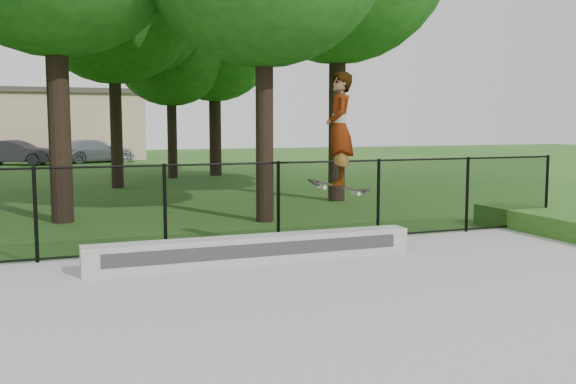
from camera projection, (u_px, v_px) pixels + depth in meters
name	position (u px, v px, depth m)	size (l,w,h in m)	color
grind_ledge	(255.00, 249.00, 9.98)	(5.20, 0.40, 0.42)	#AEAFA9
car_b	(16.00, 153.00, 34.12)	(1.40, 3.64, 1.32)	black
car_c	(96.00, 151.00, 36.61)	(1.82, 4.11, 1.30)	#A3ABB9
skater_airborne	(340.00, 131.00, 10.17)	(0.82, 0.76, 1.98)	black
chainlink_fence	(165.00, 209.00, 10.62)	(16.06, 0.06, 1.50)	black
distant_building	(40.00, 124.00, 39.59)	(12.40, 6.40, 4.30)	tan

